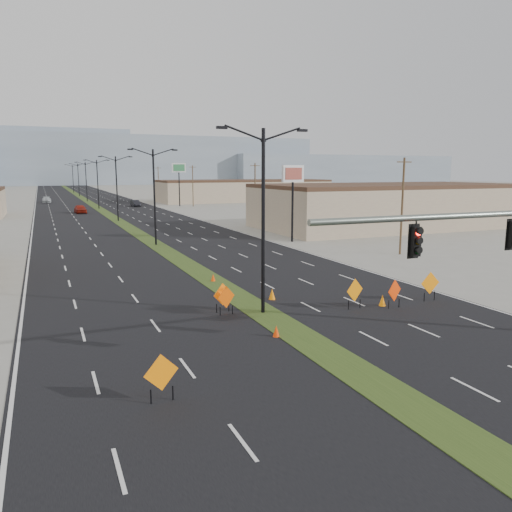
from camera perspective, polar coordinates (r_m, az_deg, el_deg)
name	(u,v)px	position (r m, az deg, el deg)	size (l,w,h in m)	color
ground	(407,405)	(18.29, 16.92, -15.97)	(600.00, 600.00, 0.00)	gray
road_surface	(97,207)	(113.24, -17.71, 5.30)	(25.00, 400.00, 0.02)	black
median_strip	(97,207)	(113.24, -17.71, 5.30)	(2.00, 400.00, 0.04)	#2B4017
building_se_near	(388,207)	(73.08, 14.84, 5.43)	(36.00, 18.00, 5.50)	tan
building_se_far	(243,191)	(131.95, -1.45, 7.40)	(44.00, 16.00, 5.00)	tan
mesa_center	(130,160)	(316.62, -14.20, 10.54)	(220.00, 50.00, 28.00)	gray
mesa_east	(336,169)	(357.65, 9.18, 9.78)	(160.00, 50.00, 18.00)	gray
mesa_backdrop	(3,157)	(333.09, -26.94, 10.09)	(140.00, 50.00, 32.00)	gray
streetlight_0	(263,216)	(26.87, 0.83, 4.63)	(5.15, 0.24, 10.02)	black
streetlight_1	(154,194)	(53.61, -11.54, 6.97)	(5.15, 0.24, 10.02)	black
streetlight_2	(117,186)	(81.21, -15.63, 7.68)	(5.15, 0.24, 10.02)	black
streetlight_3	(98,183)	(109.01, -17.64, 8.01)	(5.15, 0.24, 10.02)	black
streetlight_4	(86,180)	(136.90, -18.84, 8.20)	(5.15, 0.24, 10.02)	black
streetlight_5	(78,179)	(164.82, -19.63, 8.33)	(5.15, 0.24, 10.02)	black
streetlight_6	(73,178)	(192.76, -20.19, 8.41)	(5.15, 0.24, 10.02)	black
utility_pole_0	(402,205)	(48.65, 16.37, 5.64)	(1.60, 0.20, 9.00)	#4C3823
utility_pole_1	(255,191)	(78.82, -0.11, 7.44)	(1.60, 0.20, 9.00)	#4C3823
utility_pole_2	(193,185)	(111.84, -7.23, 8.03)	(1.60, 0.20, 9.00)	#4C3823
utility_pole_3	(158,182)	(145.79, -11.09, 8.30)	(1.60, 0.20, 9.00)	#4C3823
car_left	(80,209)	(98.69, -19.44, 5.09)	(1.89, 4.71, 1.60)	maroon
car_mid	(136,203)	(114.04, -13.60, 5.87)	(1.50, 4.30, 1.42)	black
car_far	(47,200)	(134.46, -22.81, 5.95)	(2.06, 5.08, 1.47)	#A9B0B3
construction_sign_0	(161,374)	(17.61, -10.77, -13.12)	(1.26, 0.37, 1.72)	orange
construction_sign_1	(226,298)	(27.29, -3.42, -4.82)	(1.14, 0.52, 1.63)	#D64804
construction_sign_2	(223,295)	(27.82, -3.83, -4.51)	(1.19, 0.45, 1.66)	#FD6A05
construction_sign_3	(394,292)	(29.64, 15.55, -3.93)	(1.20, 0.46, 1.68)	#EE3705
construction_sign_4	(355,291)	(28.92, 11.22, -3.97)	(1.29, 0.40, 1.78)	orange
construction_sign_5	(430,284)	(31.91, 19.28, -3.04)	(1.35, 0.05, 1.79)	orange
cone_0	(272,294)	(30.63, 1.85, -4.38)	(0.41, 0.41, 0.69)	orange
cone_1	(276,331)	(23.95, 2.33, -8.59)	(0.33, 0.33, 0.56)	#F63905
cone_2	(382,300)	(30.10, 14.25, -4.95)	(0.40, 0.40, 0.67)	orange
cone_3	(213,278)	(35.64, -4.92, -2.49)	(0.34, 0.34, 0.57)	#E73D04
pole_sign_east_near	(293,180)	(55.20, 4.23, 8.64)	(2.76, 0.76, 8.41)	black
pole_sign_east_far	(179,171)	(113.44, -8.81, 9.58)	(3.12, 0.81, 9.52)	black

